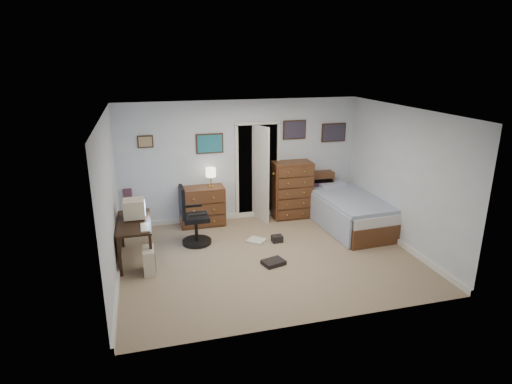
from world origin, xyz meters
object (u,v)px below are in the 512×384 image
computer_desk (129,231)px  tall_dresser (292,190)px  bed (349,211)px  office_chair (192,222)px  low_dresser (202,206)px

computer_desk → tall_dresser: bearing=20.2°
tall_dresser → bed: bearing=-39.9°
office_chair → bed: office_chair is taller
office_chair → low_dresser: (0.30, 0.90, -0.03)m
low_dresser → bed: low_dresser is taller
office_chair → low_dresser: bearing=69.9°
computer_desk → bed: (4.27, 0.41, -0.20)m
office_chair → tall_dresser: bearing=20.1°
computer_desk → tall_dresser: 3.54m
low_dresser → tall_dresser: tall_dresser is taller
low_dresser → bed: size_ratio=0.41×
low_dresser → bed: 2.99m
low_dresser → tall_dresser: size_ratio=0.75×
tall_dresser → low_dresser: bearing=-179.3°
tall_dresser → bed: size_ratio=0.55×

